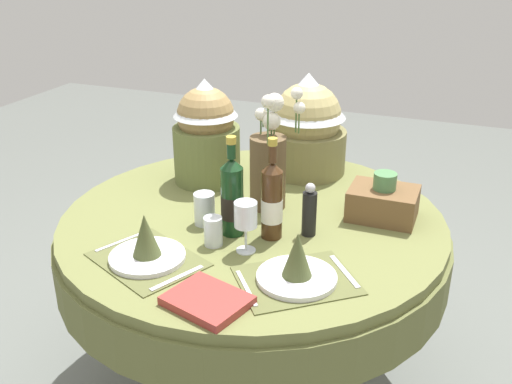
# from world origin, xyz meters

# --- Properties ---
(ground) EXTENTS (8.00, 8.00, 0.00)m
(ground) POSITION_xyz_m (0.00, 0.00, 0.00)
(ground) COLOR slate
(dining_table) EXTENTS (1.42, 1.42, 0.76)m
(dining_table) POSITION_xyz_m (0.00, 0.00, 0.63)
(dining_table) COLOR olive
(dining_table) RESTS_ON ground
(place_setting_left) EXTENTS (0.42, 0.38, 0.16)m
(place_setting_left) POSITION_xyz_m (-0.19, -0.41, 0.80)
(place_setting_left) COLOR brown
(place_setting_left) RESTS_ON dining_table
(place_setting_right) EXTENTS (0.43, 0.41, 0.16)m
(place_setting_right) POSITION_xyz_m (0.28, -0.36, 0.80)
(place_setting_right) COLOR brown
(place_setting_right) RESTS_ON dining_table
(flower_vase) EXTENTS (0.19, 0.22, 0.45)m
(flower_vase) POSITION_xyz_m (0.03, 0.10, 0.94)
(flower_vase) COLOR brown
(flower_vase) RESTS_ON dining_table
(wine_bottle_left) EXTENTS (0.08, 0.08, 0.35)m
(wine_bottle_left) POSITION_xyz_m (-0.01, -0.15, 0.89)
(wine_bottle_left) COLOR #143819
(wine_bottle_left) RESTS_ON dining_table
(wine_bottle_centre) EXTENTS (0.07, 0.07, 0.35)m
(wine_bottle_centre) POSITION_xyz_m (0.12, -0.12, 0.89)
(wine_bottle_centre) COLOR #422814
(wine_bottle_centre) RESTS_ON dining_table
(wine_glass_right) EXTENTS (0.07, 0.07, 0.17)m
(wine_glass_right) POSITION_xyz_m (0.07, -0.25, 0.88)
(wine_glass_right) COLOR silver
(wine_glass_right) RESTS_ON dining_table
(tumbler_near_left) EXTENTS (0.06, 0.06, 0.10)m
(tumbler_near_left) POSITION_xyz_m (-0.04, -0.25, 0.81)
(tumbler_near_left) COLOR silver
(tumbler_near_left) RESTS_ON dining_table
(tumbler_near_right) EXTENTS (0.07, 0.07, 0.12)m
(tumbler_near_right) POSITION_xyz_m (-0.13, -0.12, 0.81)
(tumbler_near_right) COLOR silver
(tumbler_near_right) RESTS_ON dining_table
(pepper_mill) EXTENTS (0.05, 0.05, 0.19)m
(pepper_mill) POSITION_xyz_m (0.23, -0.06, 0.84)
(pepper_mill) COLOR black
(pepper_mill) RESTS_ON dining_table
(book_on_table) EXTENTS (0.26, 0.23, 0.03)m
(book_on_table) POSITION_xyz_m (0.09, -0.56, 0.77)
(book_on_table) COLOR #99332D
(book_on_table) RESTS_ON dining_table
(gift_tub_back_left) EXTENTS (0.27, 0.27, 0.43)m
(gift_tub_back_left) POSITION_xyz_m (-0.30, 0.24, 0.98)
(gift_tub_back_left) COLOR olive
(gift_tub_back_left) RESTS_ON dining_table
(gift_tub_back_centre) EXTENTS (0.34, 0.34, 0.43)m
(gift_tub_back_centre) POSITION_xyz_m (0.05, 0.49, 0.98)
(gift_tub_back_centre) COLOR olive
(gift_tub_back_centre) RESTS_ON dining_table
(woven_basket_side_right) EXTENTS (0.24, 0.18, 0.17)m
(woven_basket_side_right) POSITION_xyz_m (0.44, 0.16, 0.82)
(woven_basket_side_right) COLOR brown
(woven_basket_side_right) RESTS_ON dining_table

